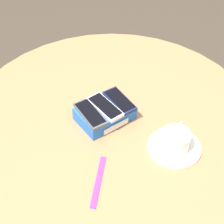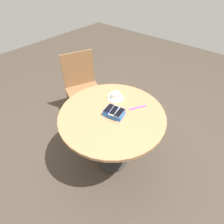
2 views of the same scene
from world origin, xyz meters
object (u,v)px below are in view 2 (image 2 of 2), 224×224
(phone_white, at_px, (114,110))
(chair_near_window, at_px, (83,87))
(round_table, at_px, (112,122))
(coffee_cup, at_px, (115,95))
(lanyard_strap, at_px, (138,108))
(phone_navy, at_px, (109,108))
(saucer, at_px, (115,98))
(phone_box, at_px, (114,113))
(phone_gray, at_px, (120,113))

(phone_white, bearing_deg, chair_near_window, -23.66)
(round_table, height_order, coffee_cup, coffee_cup)
(lanyard_strap, bearing_deg, phone_navy, 54.45)
(phone_white, distance_m, phone_navy, 0.06)
(phone_white, bearing_deg, saucer, -53.51)
(phone_box, distance_m, coffee_cup, 0.25)
(phone_box, xyz_separation_m, phone_navy, (0.06, 0.01, 0.03))
(lanyard_strap, bearing_deg, phone_gray, 75.06)
(phone_box, bearing_deg, phone_navy, 10.29)
(phone_navy, bearing_deg, lanyard_strap, -125.55)
(saucer, bearing_deg, phone_box, 126.51)
(phone_gray, distance_m, phone_white, 0.05)
(phone_box, relative_size, lanyard_strap, 1.11)
(phone_navy, relative_size, saucer, 0.82)
(phone_box, bearing_deg, chair_near_window, -23.68)
(coffee_cup, bearing_deg, round_table, 121.98)
(round_table, height_order, phone_box, phone_box)
(phone_box, distance_m, saucer, 0.25)
(coffee_cup, relative_size, chair_near_window, 0.11)
(round_table, xyz_separation_m, phone_white, (-0.02, -0.00, 0.16))
(phone_gray, height_order, phone_white, phone_white)
(round_table, relative_size, phone_white, 6.88)
(phone_gray, xyz_separation_m, chair_near_window, (0.92, -0.37, -0.33))
(phone_navy, bearing_deg, phone_box, -169.71)
(phone_box, xyz_separation_m, saucer, (0.15, -0.20, -0.02))
(round_table, distance_m, saucer, 0.26)
(round_table, bearing_deg, phone_white, -174.35)
(phone_navy, xyz_separation_m, chair_near_window, (0.81, -0.39, -0.33))
(lanyard_strap, bearing_deg, phone_box, 63.57)
(phone_navy, distance_m, coffee_cup, 0.23)
(phone_white, height_order, chair_near_window, chair_near_window)
(coffee_cup, height_order, lanyard_strap, coffee_cup)
(lanyard_strap, xyz_separation_m, chair_near_window, (0.98, -0.16, -0.28))
(round_table, bearing_deg, lanyard_strap, -121.23)
(phone_box, xyz_separation_m, chair_near_window, (0.87, -0.38, -0.30))
(coffee_cup, distance_m, lanyard_strap, 0.26)
(saucer, height_order, chair_near_window, chair_near_window)
(phone_gray, bearing_deg, saucer, -43.39)
(round_table, relative_size, phone_box, 5.07)
(phone_gray, bearing_deg, phone_box, 9.48)
(phone_white, distance_m, chair_near_window, 1.00)
(phone_white, xyz_separation_m, lanyard_strap, (-0.11, -0.22, -0.05))
(saucer, bearing_deg, round_table, 121.30)
(phone_navy, xyz_separation_m, saucer, (0.09, -0.21, -0.05))
(phone_navy, height_order, coffee_cup, coffee_cup)
(round_table, distance_m, phone_box, 0.13)
(phone_box, bearing_deg, lanyard_strap, -116.43)
(chair_near_window, bearing_deg, saucer, 165.73)
(saucer, xyz_separation_m, chair_near_window, (0.72, -0.18, -0.28))
(phone_gray, distance_m, chair_near_window, 1.04)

